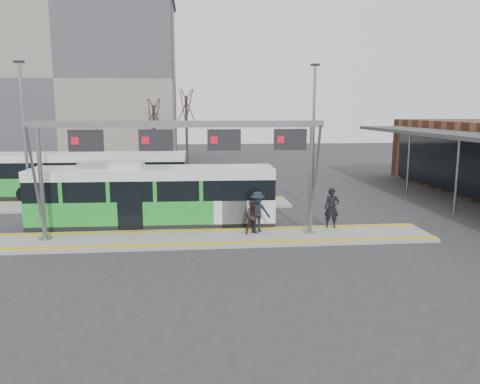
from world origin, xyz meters
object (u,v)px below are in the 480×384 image
object	(u,v)px
hero_bus	(153,197)
gantry	(182,145)
passenger_b	(253,217)
passenger_c	(258,212)
passenger_a	(332,208)

from	to	relation	value
hero_bus	gantry	bearing A→B (deg)	-56.51
passenger_b	passenger_c	xyz separation A→B (m)	(0.24, 0.31, 0.17)
gantry	hero_bus	xyz separation A→B (m)	(-1.58, 2.53, -2.79)
passenger_a	passenger_b	distance (m)	4.02
passenger_b	gantry	bearing A→B (deg)	162.35
hero_bus	passenger_b	distance (m)	5.40
passenger_a	passenger_b	bearing A→B (deg)	-157.33
gantry	passenger_b	bearing A→B (deg)	0.44
hero_bus	passenger_c	size ratio (longest dim) A/B	6.26
passenger_a	passenger_c	size ratio (longest dim) A/B	1.02
passenger_b	hero_bus	bearing A→B (deg)	134.07
passenger_b	passenger_a	bearing A→B (deg)	-7.04
gantry	passenger_c	distance (m)	4.68
passenger_a	gantry	bearing A→B (deg)	-162.01
passenger_b	passenger_c	distance (m)	0.43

